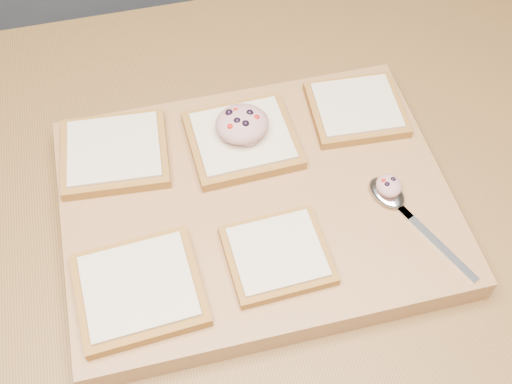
# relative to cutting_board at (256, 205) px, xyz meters

# --- Properties ---
(island_counter) EXTENTS (2.00, 0.80, 0.90)m
(island_counter) POSITION_rel_cutting_board_xyz_m (0.11, 0.01, -0.46)
(island_counter) COLOR slate
(island_counter) RESTS_ON ground
(cutting_board) EXTENTS (0.46, 0.35, 0.04)m
(cutting_board) POSITION_rel_cutting_board_xyz_m (0.00, 0.00, 0.00)
(cutting_board) COLOR #A16D45
(cutting_board) RESTS_ON island_counter
(bread_far_left) EXTENTS (0.14, 0.13, 0.02)m
(bread_far_left) POSITION_rel_cutting_board_xyz_m (-0.15, 0.10, 0.03)
(bread_far_left) COLOR brown
(bread_far_left) RESTS_ON cutting_board
(bread_far_center) EXTENTS (0.13, 0.12, 0.02)m
(bread_far_center) POSITION_rel_cutting_board_xyz_m (0.00, 0.08, 0.03)
(bread_far_center) COLOR brown
(bread_far_center) RESTS_ON cutting_board
(bread_far_right) EXTENTS (0.12, 0.11, 0.02)m
(bread_far_right) POSITION_rel_cutting_board_xyz_m (0.16, 0.10, 0.03)
(bread_far_right) COLOR brown
(bread_far_right) RESTS_ON cutting_board
(bread_near_left) EXTENTS (0.14, 0.13, 0.02)m
(bread_near_left) POSITION_rel_cutting_board_xyz_m (-0.15, -0.09, 0.03)
(bread_near_left) COLOR brown
(bread_near_left) RESTS_ON cutting_board
(bread_near_center) EXTENTS (0.11, 0.11, 0.02)m
(bread_near_center) POSITION_rel_cutting_board_xyz_m (0.00, -0.09, 0.03)
(bread_near_center) COLOR brown
(bread_near_center) RESTS_ON cutting_board
(tuna_salad_dollop) EXTENTS (0.07, 0.06, 0.03)m
(tuna_salad_dollop) POSITION_rel_cutting_board_xyz_m (0.00, 0.09, 0.05)
(tuna_salad_dollop) COLOR tan
(tuna_salad_dollop) RESTS_ON bread_far_center
(spoon) EXTENTS (0.09, 0.16, 0.01)m
(spoon) POSITION_rel_cutting_board_xyz_m (0.16, -0.05, 0.02)
(spoon) COLOR silver
(spoon) RESTS_ON cutting_board
(spoon_salad) EXTENTS (0.03, 0.03, 0.02)m
(spoon_salad) POSITION_rel_cutting_board_xyz_m (0.15, -0.03, 0.04)
(spoon_salad) COLOR tan
(spoon_salad) RESTS_ON spoon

